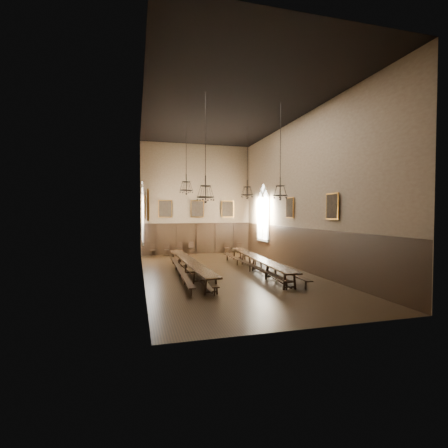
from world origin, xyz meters
name	(u,v)px	position (x,y,z in m)	size (l,w,h in m)	color
floor	(226,273)	(0.00, 0.00, -0.01)	(9.00, 18.00, 0.02)	black
ceiling	(226,111)	(0.00, 0.00, 9.01)	(9.00, 18.00, 0.02)	black
wall_back	(197,199)	(0.00, 9.01, 4.50)	(9.00, 0.02, 9.00)	#7A654B
wall_front	(311,174)	(0.00, -9.01, 4.50)	(9.00, 0.02, 9.00)	#7A654B
wall_left	(143,191)	(-4.51, 0.00, 4.50)	(0.02, 18.00, 9.00)	#7A654B
wall_right	(300,194)	(4.51, 0.00, 4.50)	(0.02, 18.00, 9.00)	#7A654B
wainscot_panelling	(226,251)	(0.00, 0.00, 1.25)	(9.00, 18.00, 2.50)	black
table_left	(190,267)	(-2.05, 0.13, 0.40)	(1.03, 10.15, 0.79)	black
table_right	(257,264)	(1.92, 0.22, 0.41)	(1.36, 10.47, 0.81)	black
bench_left_outer	(180,271)	(-2.62, -0.23, 0.26)	(0.49, 9.18, 0.41)	black
bench_left_inner	(200,270)	(-1.53, -0.17, 0.27)	(0.85, 9.59, 0.43)	black
bench_right_inner	(250,267)	(1.43, 0.11, 0.29)	(0.43, 9.96, 0.45)	black
bench_right_outer	(268,266)	(2.52, 0.03, 0.29)	(0.66, 10.08, 0.45)	black
chair_0	(153,252)	(-3.58, 8.57, 0.28)	(0.44, 0.44, 0.93)	black
chair_1	(167,252)	(-2.54, 8.49, 0.28)	(0.50, 0.50, 0.91)	black
chair_2	(179,251)	(-1.53, 8.48, 0.31)	(0.55, 0.55, 1.04)	black
chair_3	(192,251)	(-0.51, 8.49, 0.31)	(0.58, 0.58, 1.04)	black
chair_6	(227,250)	(2.47, 8.60, 0.28)	(0.43, 0.43, 0.92)	black
chair_7	(239,250)	(3.52, 8.52, 0.26)	(0.47, 0.47, 0.87)	black
chandelier_back_left	(186,185)	(-1.88, 2.33, 5.06)	(0.80, 0.80, 4.39)	black
chandelier_back_right	(247,190)	(2.17, 2.72, 4.87)	(0.80, 0.80, 4.59)	black
chandelier_front_left	(206,190)	(-1.69, -2.43, 4.47)	(0.82, 0.82, 5.03)	black
chandelier_front_right	(280,188)	(2.31, -2.02, 4.64)	(0.76, 0.76, 4.86)	black
portrait_back_0	(165,209)	(-2.60, 8.88, 3.70)	(1.10, 0.12, 1.40)	#C7822F
portrait_back_1	(197,209)	(0.00, 8.88, 3.70)	(1.10, 0.12, 1.40)	#C7822F
portrait_back_2	(228,209)	(2.60, 8.88, 3.70)	(1.10, 0.12, 1.40)	#C7822F
portrait_left_0	(145,207)	(-4.38, 1.00, 3.70)	(0.12, 1.00, 1.30)	#C7822F
portrait_left_1	(148,205)	(-4.38, -3.50, 3.70)	(0.12, 1.00, 1.30)	#C7822F
portrait_right_0	(290,208)	(4.38, 1.00, 3.70)	(0.12, 1.00, 1.30)	#C7822F
portrait_right_1	(332,206)	(4.38, -3.50, 3.70)	(0.12, 1.00, 1.30)	#C7822F
window_right	(263,213)	(4.43, 5.50, 3.40)	(0.20, 2.20, 4.60)	white
window_left	(142,213)	(-4.43, 5.50, 3.40)	(0.20, 2.20, 4.60)	white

